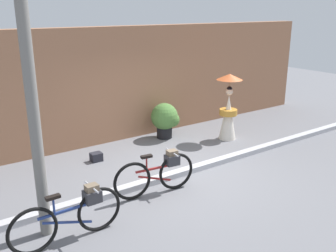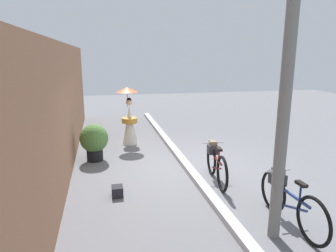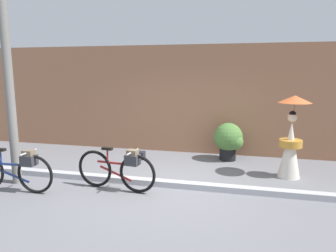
{
  "view_description": "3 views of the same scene",
  "coord_description": "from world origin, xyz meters",
  "px_view_note": "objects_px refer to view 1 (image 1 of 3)",
  "views": [
    {
      "loc": [
        -4.63,
        -6.05,
        3.52
      ],
      "look_at": [
        0.01,
        0.57,
        0.98
      ],
      "focal_mm": 40.19,
      "sensor_mm": 36.0,
      "label": 1
    },
    {
      "loc": [
        -7.07,
        2.02,
        2.8
      ],
      "look_at": [
        -0.28,
        0.54,
        1.18
      ],
      "focal_mm": 32.8,
      "sensor_mm": 36.0,
      "label": 2
    },
    {
      "loc": [
        1.4,
        -5.97,
        2.34
      ],
      "look_at": [
        -0.05,
        0.12,
        1.24
      ],
      "focal_mm": 33.49,
      "sensor_mm": 36.0,
      "label": 3
    }
  ],
  "objects_px": {
    "bicycle_far_side": "(72,214)",
    "person_with_parasol": "(228,109)",
    "bicycle_near_officer": "(158,172)",
    "potted_plant_by_door": "(165,119)",
    "utility_pole": "(31,89)",
    "backpack_on_pavement": "(96,157)"
  },
  "relations": [
    {
      "from": "bicycle_far_side",
      "to": "person_with_parasol",
      "type": "relative_size",
      "value": 1.01
    },
    {
      "from": "bicycle_near_officer",
      "to": "potted_plant_by_door",
      "type": "relative_size",
      "value": 1.72
    },
    {
      "from": "potted_plant_by_door",
      "to": "bicycle_far_side",
      "type": "bearing_deg",
      "value": -141.09
    },
    {
      "from": "bicycle_near_officer",
      "to": "bicycle_far_side",
      "type": "relative_size",
      "value": 0.93
    },
    {
      "from": "bicycle_near_officer",
      "to": "person_with_parasol",
      "type": "height_order",
      "value": "person_with_parasol"
    },
    {
      "from": "utility_pole",
      "to": "person_with_parasol",
      "type": "bearing_deg",
      "value": 16.92
    },
    {
      "from": "person_with_parasol",
      "to": "utility_pole",
      "type": "xyz_separation_m",
      "value": [
        -5.67,
        -1.72,
        1.53
      ]
    },
    {
      "from": "potted_plant_by_door",
      "to": "bicycle_near_officer",
      "type": "bearing_deg",
      "value": -127.15
    },
    {
      "from": "backpack_on_pavement",
      "to": "utility_pole",
      "type": "relative_size",
      "value": 0.06
    },
    {
      "from": "potted_plant_by_door",
      "to": "utility_pole",
      "type": "relative_size",
      "value": 0.21
    },
    {
      "from": "person_with_parasol",
      "to": "backpack_on_pavement",
      "type": "height_order",
      "value": "person_with_parasol"
    },
    {
      "from": "bicycle_near_officer",
      "to": "bicycle_far_side",
      "type": "bearing_deg",
      "value": -164.57
    },
    {
      "from": "bicycle_far_side",
      "to": "person_with_parasol",
      "type": "height_order",
      "value": "person_with_parasol"
    },
    {
      "from": "bicycle_near_officer",
      "to": "bicycle_far_side",
      "type": "height_order",
      "value": "bicycle_far_side"
    },
    {
      "from": "utility_pole",
      "to": "bicycle_near_officer",
      "type": "bearing_deg",
      "value": 2.78
    },
    {
      "from": "potted_plant_by_door",
      "to": "person_with_parasol",
      "type": "bearing_deg",
      "value": -37.58
    },
    {
      "from": "person_with_parasol",
      "to": "utility_pole",
      "type": "distance_m",
      "value": 6.12
    },
    {
      "from": "person_with_parasol",
      "to": "utility_pole",
      "type": "relative_size",
      "value": 0.38
    },
    {
      "from": "bicycle_near_officer",
      "to": "bicycle_far_side",
      "type": "distance_m",
      "value": 2.03
    },
    {
      "from": "backpack_on_pavement",
      "to": "person_with_parasol",
      "type": "bearing_deg",
      "value": -9.13
    },
    {
      "from": "bicycle_far_side",
      "to": "utility_pole",
      "type": "relative_size",
      "value": 0.38
    },
    {
      "from": "bicycle_near_officer",
      "to": "backpack_on_pavement",
      "type": "height_order",
      "value": "bicycle_near_officer"
    }
  ]
}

